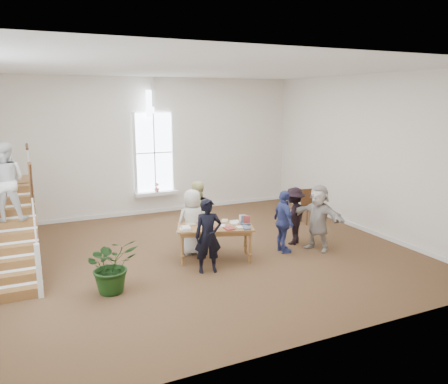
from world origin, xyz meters
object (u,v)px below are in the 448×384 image
elderly_woman (193,222)px  woman_cluster_a (284,222)px  library_table (215,229)px  woman_cluster_b (294,216)px  side_chair (309,204)px  police_officer (208,236)px  floor_plant (112,265)px  person_yellow (197,214)px  woman_cluster_c (318,218)px

elderly_woman → woman_cluster_a: elderly_woman is taller
library_table → woman_cluster_b: bearing=24.1°
library_table → side_chair: size_ratio=1.87×
police_officer → woman_cluster_b: bearing=28.4°
police_officer → floor_plant: 2.17m
library_table → person_yellow: person_yellow is taller
woman_cluster_b → floor_plant: woman_cluster_b is taller
woman_cluster_b → woman_cluster_a: bearing=4.5°
woman_cluster_b → floor_plant: 5.06m
woman_cluster_b → woman_cluster_c: (0.30, -0.65, 0.08)m
side_chair → police_officer: bearing=-141.6°
police_officer → person_yellow: 1.80m
woman_cluster_a → floor_plant: woman_cluster_a is taller
police_officer → side_chair: bearing=39.9°
elderly_woman → police_officer: bearing=88.2°
library_table → woman_cluster_c: 2.70m
elderly_woman → woman_cluster_b: 2.74m
police_officer → floor_plant: police_officer is taller
library_table → woman_cluster_b: 2.37m
library_table → woman_cluster_c: bearing=9.6°
police_officer → woman_cluster_b: (2.81, 0.85, -0.07)m
library_table → police_officer: 0.79m
elderly_woman → woman_cluster_b: bearing=174.5°
police_officer → floor_plant: (-2.15, -0.16, -0.27)m
person_yellow → floor_plant: 3.20m
woman_cluster_b → woman_cluster_c: woman_cluster_c is taller
woman_cluster_a → woman_cluster_c: (0.90, -0.20, 0.06)m
woman_cluster_b → floor_plant: bearing=-20.8°
woman_cluster_a → woman_cluster_c: size_ratio=0.93×
woman_cluster_a → floor_plant: (-4.36, -0.56, -0.23)m
police_officer → elderly_woman: bearing=97.0°
police_officer → woman_cluster_a: 2.25m
police_officer → library_table: bearing=66.3°
police_officer → elderly_woman: (0.10, 1.25, -0.01)m
elderly_woman → person_yellow: (0.30, 0.50, 0.05)m
woman_cluster_a → floor_plant: 4.40m
police_officer → person_yellow: size_ratio=0.96×
elderly_woman → person_yellow: size_ratio=0.95×
person_yellow → woman_cluster_c: bearing=150.2°
elderly_woman → woman_cluster_b: size_ratio=1.07×
library_table → person_yellow: size_ratio=1.14×
person_yellow → woman_cluster_a: bearing=143.2°
library_table → woman_cluster_b: (2.36, 0.21, 0.02)m
person_yellow → woman_cluster_b: person_yellow is taller
person_yellow → side_chair: (3.99, 0.63, -0.28)m
police_officer → woman_cluster_c: bearing=15.3°
library_table → police_officer: (-0.45, -0.64, 0.09)m
woman_cluster_b → elderly_woman: bearing=-40.7°
police_officer → person_yellow: bearing=88.7°
library_table → side_chair: (3.94, 1.73, -0.16)m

